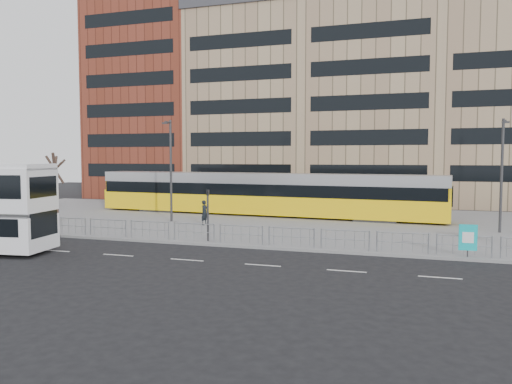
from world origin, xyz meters
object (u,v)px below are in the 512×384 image
(traffic_light_west, at_px, (208,208))
(pedestrian, at_px, (205,213))
(lamp_post_east, at_px, (502,170))
(tram, at_px, (261,194))
(ad_panel, at_px, (468,238))
(lamp_post_west, at_px, (171,166))
(bare_tree, at_px, (54,152))

(traffic_light_west, bearing_deg, pedestrian, 114.76)
(lamp_post_east, bearing_deg, tram, 165.48)
(ad_panel, height_order, traffic_light_west, traffic_light_west)
(pedestrian, height_order, lamp_post_west, lamp_post_west)
(ad_panel, height_order, pedestrian, pedestrian)
(lamp_post_east, bearing_deg, ad_panel, -106.70)
(tram, height_order, traffic_light_west, tram)
(bare_tree, bearing_deg, tram, 28.34)
(ad_panel, height_order, bare_tree, bare_tree)
(pedestrian, bearing_deg, ad_panel, -97.78)
(pedestrian, bearing_deg, lamp_post_west, 87.40)
(tram, relative_size, traffic_light_west, 10.01)
(bare_tree, bearing_deg, ad_panel, -11.55)
(tram, height_order, lamp_post_west, lamp_post_west)
(pedestrian, distance_m, traffic_light_west, 7.35)
(lamp_post_east, bearing_deg, traffic_light_west, -152.20)
(tram, distance_m, traffic_light_west, 13.84)
(traffic_light_west, bearing_deg, bare_tree, 159.31)
(pedestrian, relative_size, traffic_light_west, 0.59)
(lamp_post_west, height_order, lamp_post_east, lamp_post_west)
(pedestrian, relative_size, bare_tree, 0.24)
(tram, xyz_separation_m, ad_panel, (15.40, -14.18, -0.86))
(ad_panel, bearing_deg, pedestrian, 154.28)
(lamp_post_west, height_order, bare_tree, lamp_post_west)
(traffic_light_west, bearing_deg, tram, 93.63)
(bare_tree, bearing_deg, lamp_post_west, 10.47)
(tram, distance_m, bare_tree, 17.24)
(ad_panel, height_order, lamp_post_west, lamp_post_west)
(pedestrian, bearing_deg, bare_tree, 107.36)
(traffic_light_west, distance_m, bare_tree, 17.24)
(tram, distance_m, lamp_post_east, 18.98)
(ad_panel, xyz_separation_m, bare_tree, (-30.23, 6.18, 4.51))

